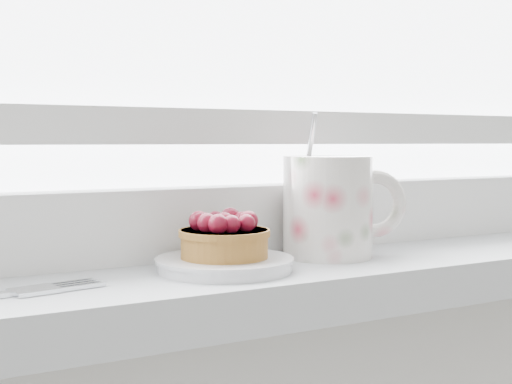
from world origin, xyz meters
TOP-DOWN VIEW (x-y plane):
  - saucer at (0.01, 1.88)m, footprint 0.12×0.12m
  - raspberry_tart at (0.01, 1.88)m, footprint 0.08×0.08m
  - floral_mug at (0.14, 1.90)m, footprint 0.14×0.11m

SIDE VIEW (x-z plane):
  - saucer at x=0.01m, z-range 0.94..0.95m
  - raspberry_tart at x=0.01m, z-range 0.95..0.99m
  - floral_mug at x=0.14m, z-range 0.92..1.06m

